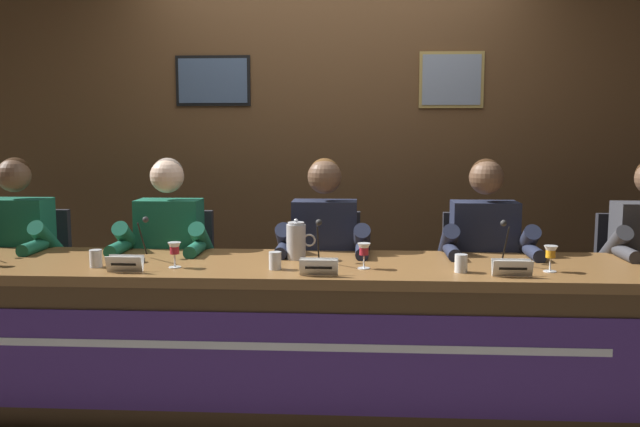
{
  "coord_description": "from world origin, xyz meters",
  "views": [
    {
      "loc": [
        0.2,
        -3.32,
        1.4
      ],
      "look_at": [
        0.0,
        0.0,
        0.98
      ],
      "focal_mm": 37.98,
      "sensor_mm": 36.0,
      "label": 1
    }
  ],
  "objects_px": {
    "chair_center": "(326,292)",
    "microphone_right": "(506,251)",
    "chair_left": "(177,290)",
    "chair_right": "(479,295)",
    "juice_glass_center": "(364,251)",
    "chair_far_right": "(636,297)",
    "water_cup_center": "(275,262)",
    "chair_far_left": "(32,288)",
    "nameplate_right": "(512,268)",
    "panelist_right": "(486,254)",
    "microphone_center": "(318,250)",
    "panelist_far_left": "(12,249)",
    "water_cup_left": "(96,259)",
    "nameplate_left": "(125,264)",
    "water_cup_right": "(461,264)",
    "panelist_left": "(166,251)",
    "microphone_left": "(141,246)",
    "water_pitcher_central": "(296,241)",
    "juice_glass_right": "(551,254)",
    "nameplate_center": "(319,267)",
    "panelist_center": "(324,252)",
    "conference_table": "(318,312)",
    "juice_glass_left": "(174,250)"
  },
  "relations": [
    {
      "from": "chair_right",
      "to": "nameplate_right",
      "type": "relative_size",
      "value": 5.1
    },
    {
      "from": "chair_left",
      "to": "water_cup_center",
      "type": "height_order",
      "value": "chair_left"
    },
    {
      "from": "chair_left",
      "to": "chair_center",
      "type": "height_order",
      "value": "same"
    },
    {
      "from": "chair_left",
      "to": "water_cup_right",
      "type": "distance_m",
      "value": 1.76
    },
    {
      "from": "juice_glass_left",
      "to": "conference_table",
      "type": "bearing_deg",
      "value": 2.62
    },
    {
      "from": "panelist_right",
      "to": "microphone_left",
      "type": "bearing_deg",
      "value": -168.78
    },
    {
      "from": "chair_far_left",
      "to": "juice_glass_right",
      "type": "distance_m",
      "value": 2.98
    },
    {
      "from": "microphone_center",
      "to": "water_cup_right",
      "type": "distance_m",
      "value": 0.69
    },
    {
      "from": "nameplate_left",
      "to": "chair_center",
      "type": "relative_size",
      "value": 0.19
    },
    {
      "from": "chair_right",
      "to": "microphone_right",
      "type": "distance_m",
      "value": 0.69
    },
    {
      "from": "panelist_center",
      "to": "nameplate_center",
      "type": "relative_size",
      "value": 7.08
    },
    {
      "from": "juice_glass_left",
      "to": "nameplate_center",
      "type": "bearing_deg",
      "value": -11.07
    },
    {
      "from": "chair_right",
      "to": "microphone_right",
      "type": "height_order",
      "value": "microphone_right"
    },
    {
      "from": "microphone_center",
      "to": "microphone_left",
      "type": "bearing_deg",
      "value": 176.67
    },
    {
      "from": "microphone_right",
      "to": "water_pitcher_central",
      "type": "bearing_deg",
      "value": 173.51
    },
    {
      "from": "nameplate_center",
      "to": "juice_glass_right",
      "type": "relative_size",
      "value": 1.41
    },
    {
      "from": "nameplate_left",
      "to": "nameplate_right",
      "type": "relative_size",
      "value": 0.95
    },
    {
      "from": "conference_table",
      "to": "nameplate_center",
      "type": "xyz_separation_m",
      "value": [
        0.01,
        -0.17,
        0.26
      ]
    },
    {
      "from": "conference_table",
      "to": "chair_far_right",
      "type": "relative_size",
      "value": 5.2
    },
    {
      "from": "conference_table",
      "to": "juice_glass_center",
      "type": "distance_m",
      "value": 0.38
    },
    {
      "from": "panelist_left",
      "to": "nameplate_center",
      "type": "relative_size",
      "value": 7.08
    },
    {
      "from": "water_cup_center",
      "to": "chair_far_right",
      "type": "relative_size",
      "value": 0.09
    },
    {
      "from": "chair_center",
      "to": "microphone_right",
      "type": "bearing_deg",
      "value": -32.49
    },
    {
      "from": "conference_table",
      "to": "nameplate_center",
      "type": "relative_size",
      "value": 27.1
    },
    {
      "from": "chair_left",
      "to": "juice_glass_right",
      "type": "xyz_separation_m",
      "value": [
        1.98,
        -0.71,
        0.37
      ]
    },
    {
      "from": "chair_center",
      "to": "panelist_center",
      "type": "xyz_separation_m",
      "value": [
        0.0,
        -0.2,
        0.28
      ]
    },
    {
      "from": "microphone_left",
      "to": "juice_glass_right",
      "type": "xyz_separation_m",
      "value": [
        2.0,
        -0.15,
        0.01
      ]
    },
    {
      "from": "juice_glass_center",
      "to": "chair_far_right",
      "type": "relative_size",
      "value": 0.14
    },
    {
      "from": "chair_far_left",
      "to": "microphone_left",
      "type": "xyz_separation_m",
      "value": [
        0.87,
        -0.56,
        0.36
      ]
    },
    {
      "from": "chair_left",
      "to": "water_cup_center",
      "type": "distance_m",
      "value": 1.05
    },
    {
      "from": "chair_center",
      "to": "chair_far_right",
      "type": "bearing_deg",
      "value": 0.0
    },
    {
      "from": "panelist_center",
      "to": "chair_far_right",
      "type": "bearing_deg",
      "value": 6.42
    },
    {
      "from": "water_cup_center",
      "to": "juice_glass_center",
      "type": "bearing_deg",
      "value": 5.57
    },
    {
      "from": "water_cup_right",
      "to": "chair_far_right",
      "type": "distance_m",
      "value": 1.37
    },
    {
      "from": "microphone_left",
      "to": "water_cup_right",
      "type": "distance_m",
      "value": 1.59
    },
    {
      "from": "chair_left",
      "to": "microphone_right",
      "type": "relative_size",
      "value": 4.22
    },
    {
      "from": "chair_far_left",
      "to": "panelist_far_left",
      "type": "distance_m",
      "value": 0.34
    },
    {
      "from": "juice_glass_right",
      "to": "water_pitcher_central",
      "type": "height_order",
      "value": "water_pitcher_central"
    },
    {
      "from": "panelist_right",
      "to": "microphone_center",
      "type": "bearing_deg",
      "value": -155.47
    },
    {
      "from": "water_cup_right",
      "to": "chair_far_right",
      "type": "bearing_deg",
      "value": 33.83
    },
    {
      "from": "panelist_far_left",
      "to": "water_cup_left",
      "type": "relative_size",
      "value": 14.58
    },
    {
      "from": "nameplate_left",
      "to": "panelist_right",
      "type": "relative_size",
      "value": 0.14
    },
    {
      "from": "panelist_far_left",
      "to": "panelist_left",
      "type": "height_order",
      "value": "same"
    },
    {
      "from": "panelist_far_left",
      "to": "chair_center",
      "type": "bearing_deg",
      "value": 6.42
    },
    {
      "from": "nameplate_center",
      "to": "water_cup_right",
      "type": "distance_m",
      "value": 0.67
    },
    {
      "from": "water_cup_center",
      "to": "water_cup_right",
      "type": "height_order",
      "value": "same"
    },
    {
      "from": "chair_left",
      "to": "juice_glass_center",
      "type": "distance_m",
      "value": 1.36
    },
    {
      "from": "chair_center",
      "to": "juice_glass_center",
      "type": "height_order",
      "value": "chair_center"
    },
    {
      "from": "water_cup_left",
      "to": "nameplate_center",
      "type": "height_order",
      "value": "water_cup_left"
    },
    {
      "from": "chair_far_left",
      "to": "nameplate_right",
      "type": "bearing_deg",
      "value": -17.13
    }
  ]
}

